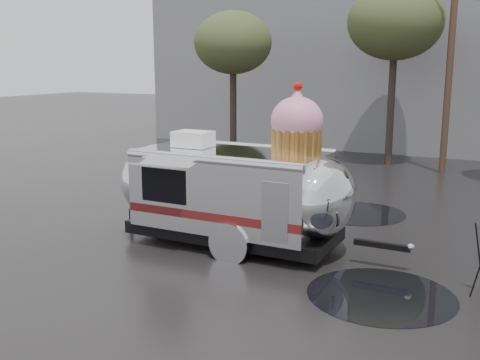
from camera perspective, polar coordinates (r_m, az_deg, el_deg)
The scene contains 10 objects.
ground at distance 12.92m, azimuth 0.47°, elevation -8.98°, with size 120.00×120.00×0.00m, color black.
puddles at distance 15.15m, azimuth 9.08°, elevation -5.96°, with size 10.43×8.97×0.01m.
grey_building at distance 36.13m, azimuth 12.03°, elevation 14.57°, with size 22.00×12.00×13.00m, color slate.
utility_pole at distance 25.01m, azimuth 20.55°, elevation 11.13°, with size 1.60×0.28×9.00m.
tree_left at distance 26.86m, azimuth -0.71°, elevation 13.70°, with size 3.64×3.64×6.95m.
tree_mid at distance 26.45m, azimuth 15.52°, elevation 15.17°, with size 4.20×4.20×8.03m.
barricade_row at distance 23.83m, azimuth -0.94°, elevation 1.97°, with size 4.30×0.80×1.00m.
airstream_trailer at distance 14.20m, azimuth -0.38°, elevation -0.79°, with size 7.90×3.00×4.25m.
person_left at distance 15.54m, azimuth -7.93°, elevation -1.83°, with size 0.69×0.46×1.91m, color gold.
umbrella_pink at distance 15.34m, azimuth -8.03°, elevation 1.84°, with size 1.22×1.22×2.38m.
Camera 1 is at (5.32, -10.85, 4.58)m, focal length 42.00 mm.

